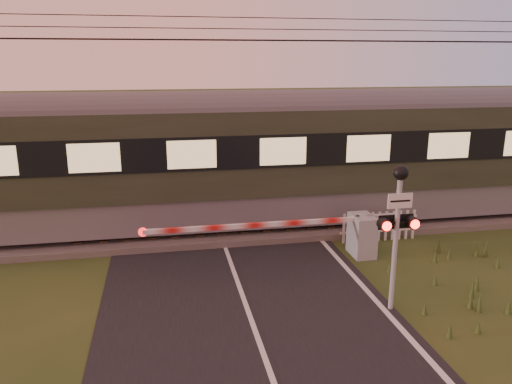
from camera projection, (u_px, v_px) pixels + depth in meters
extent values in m
plane|color=#223B16|center=(260.00, 345.00, 9.01)|extent=(160.00, 160.00, 0.00)
cube|color=black|center=(260.00, 344.00, 9.00)|extent=(6.00, 140.00, 0.02)
cube|color=#47423D|center=(218.00, 227.00, 15.16)|extent=(140.00, 3.40, 0.24)
cube|color=slate|center=(221.00, 228.00, 14.42)|extent=(140.00, 0.08, 0.14)
cube|color=slate|center=(215.00, 213.00, 15.79)|extent=(140.00, 0.08, 0.14)
cube|color=#2D2116|center=(218.00, 223.00, 15.12)|extent=(0.24, 2.20, 0.06)
cylinder|color=black|center=(215.00, 40.00, 13.47)|extent=(120.00, 0.02, 0.02)
cylinder|color=black|center=(213.00, 40.00, 14.04)|extent=(120.00, 0.02, 0.02)
cylinder|color=black|center=(214.00, 17.00, 13.60)|extent=(120.00, 0.02, 0.02)
cylinder|color=black|center=(214.00, 29.00, 13.68)|extent=(120.00, 0.02, 0.02)
cube|color=slate|center=(271.00, 200.00, 15.26)|extent=(19.10, 2.53, 0.95)
cube|color=#262D1E|center=(272.00, 147.00, 14.84)|extent=(19.90, 2.75, 2.37)
cylinder|color=#4C4C4F|center=(272.00, 107.00, 14.53)|extent=(19.90, 0.96, 0.96)
cube|color=#FFD893|center=(283.00, 151.00, 13.46)|extent=(17.11, 0.04, 0.74)
cube|color=gray|center=(362.00, 235.00, 13.00)|extent=(0.54, 0.83, 1.08)
cylinder|color=gray|center=(357.00, 236.00, 12.98)|extent=(0.12, 0.12, 1.08)
cube|color=gray|center=(382.00, 217.00, 12.98)|extent=(0.88, 0.16, 0.16)
cube|color=red|center=(254.00, 225.00, 12.37)|extent=(5.42, 0.11, 0.11)
cylinder|color=red|center=(143.00, 232.00, 11.87)|extent=(0.22, 0.04, 0.22)
cylinder|color=gray|center=(395.00, 247.00, 9.93)|extent=(0.10, 0.10, 2.76)
cube|color=white|center=(400.00, 201.00, 9.62)|extent=(0.51, 0.03, 0.29)
sphere|color=black|center=(401.00, 173.00, 9.54)|extent=(0.29, 0.29, 0.29)
cube|color=black|center=(397.00, 222.00, 9.80)|extent=(0.69, 0.06, 0.06)
cylinder|color=#FF140C|center=(387.00, 226.00, 9.57)|extent=(0.18, 0.02, 0.18)
cylinder|color=#FF140C|center=(415.00, 224.00, 9.68)|extent=(0.18, 0.02, 0.18)
cube|color=black|center=(396.00, 222.00, 9.84)|extent=(0.73, 0.02, 0.29)
cube|color=silver|center=(378.00, 231.00, 14.11)|extent=(2.30, 0.04, 0.06)
cube|color=silver|center=(379.00, 218.00, 14.02)|extent=(2.30, 0.04, 0.06)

